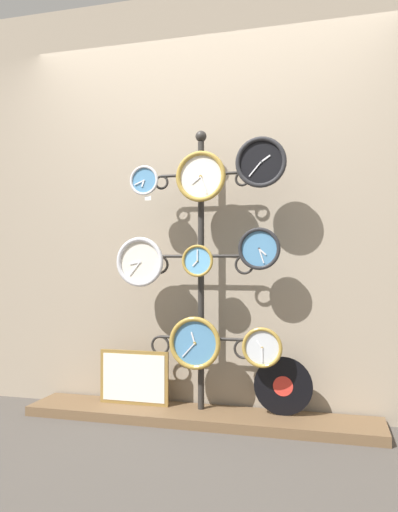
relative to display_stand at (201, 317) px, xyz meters
The scene contains 15 objects.
ground_plane 0.76m from the display_stand, 90.00° to the right, with size 12.00×12.00×0.00m, color #47423D.
shop_wall 0.78m from the display_stand, 90.00° to the left, with size 4.40×0.04×2.80m.
low_shelf 0.61m from the display_stand, 90.00° to the right, with size 2.20×0.36×0.06m.
display_stand is the anchor object (origin of this frame).
clock_top_left 0.93m from the display_stand, 163.76° to the right, with size 0.19×0.04×0.19m.
clock_top_center 0.88m from the display_stand, 76.29° to the right, with size 0.32×0.04×0.32m.
clock_top_right 1.02m from the display_stand, 16.55° to the right, with size 0.30×0.04×0.30m.
clock_middle_left 0.52m from the display_stand, 166.80° to the right, with size 0.32×0.04×0.32m.
clock_middle_center 0.37m from the display_stand, 86.84° to the right, with size 0.20×0.04×0.20m.
clock_middle_right 0.58m from the display_stand, 11.63° to the right, with size 0.25×0.04×0.25m.
clock_bottom_center 0.17m from the display_stand, 101.33° to the right, with size 0.33×0.04×0.33m.
clock_bottom_right 0.44m from the display_stand, 14.29° to the right, with size 0.24×0.04×0.24m.
vinyl_record 0.65m from the display_stand, ahead, with size 0.35×0.01×0.35m.
picture_frame 0.60m from the display_stand, behind, with size 0.47×0.02×0.35m.
price_tag_upper 0.82m from the display_stand, 162.00° to the right, with size 0.04×0.00×0.03m.
Camera 1 is at (0.80, -2.63, 0.97)m, focal length 35.00 mm.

